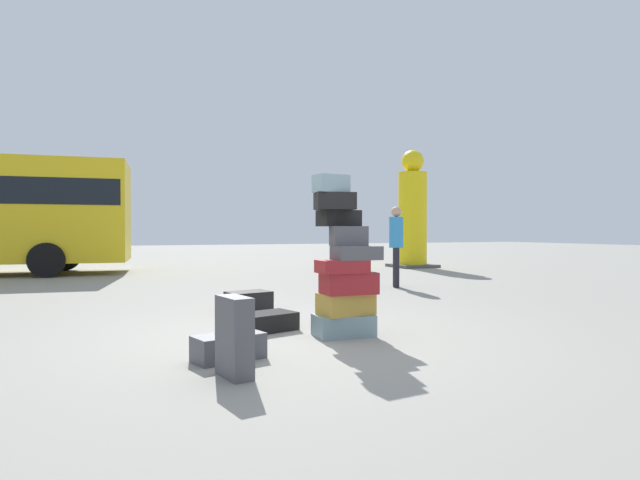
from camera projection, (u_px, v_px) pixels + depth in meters
ground_plane at (300, 337)px, 5.85m from camera, size 80.00×80.00×0.00m
suitcase_tower at (344, 271)px, 5.89m from camera, size 0.71×0.64×1.84m
suitcase_black_left_side at (249, 301)px, 7.71m from camera, size 0.70×0.55×0.30m
suitcase_charcoal_white_trunk at (229, 347)px, 4.80m from camera, size 0.71×0.48×0.24m
suitcase_charcoal_foreground_far at (234, 337)px, 4.23m from camera, size 0.25×0.43×0.66m
suitcase_black_behind_tower at (266, 322)px, 6.22m from camera, size 0.78×0.61×0.22m
suitcase_navy_upright_blue at (331, 300)px, 6.81m from camera, size 0.33×0.34×0.58m
person_bearded_onlooker at (396, 239)px, 11.01m from camera, size 0.30×0.32×1.72m
yellow_dummy_statue at (413, 215)px, 17.16m from camera, size 1.32×1.32×3.88m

